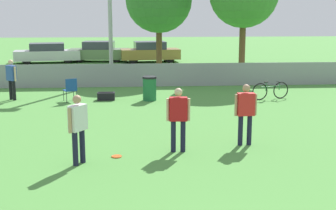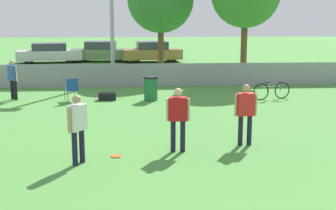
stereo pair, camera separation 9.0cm
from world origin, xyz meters
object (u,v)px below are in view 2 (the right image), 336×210
tree_near_pole (161,0)px  gear_bag_sideline (107,96)px  frisbee_disc (116,156)px  parked_car_silver (50,53)px  parked_car_olive (101,52)px  bicycle_sideline (272,91)px  player_thrower_red (178,115)px  player_receiver_white (77,124)px  spectator_in_blue (13,77)px  trash_bin (151,88)px  player_defender_red (246,110)px  folding_chair_sideline (72,88)px  parked_car_tan (152,52)px

tree_near_pole → gear_bag_sideline: size_ratio=8.54×
frisbee_disc → parked_car_silver: 22.42m
parked_car_olive → frisbee_disc: bearing=-82.1°
tree_near_pole → bicycle_sideline: 9.10m
player_thrower_red → parked_car_silver: (-7.02, 21.41, -0.31)m
parked_car_silver → parked_car_olive: bearing=0.2°
tree_near_pole → player_thrower_red: tree_near_pole is taller
player_receiver_white → gear_bag_sideline: size_ratio=2.39×
tree_near_pole → parked_car_silver: bearing=135.0°
frisbee_disc → parked_car_silver: (-5.46, 21.73, 0.65)m
spectator_in_blue → frisbee_disc: 9.11m
tree_near_pole → spectator_in_blue: (-6.33, -6.51, -3.18)m
frisbee_disc → spectator_in_blue: bearing=119.4°
trash_bin → gear_bag_sideline: 1.80m
parked_car_silver → player_receiver_white: bearing=-87.4°
tree_near_pole → trash_bin: tree_near_pole is taller
frisbee_disc → player_receiver_white: bearing=-151.3°
player_receiver_white → parked_car_olive: bearing=38.4°
player_receiver_white → bicycle_sideline: size_ratio=1.02×
player_defender_red → folding_chair_sideline: (-5.46, 6.56, -0.44)m
player_receiver_white → parked_car_silver: bearing=47.4°
trash_bin → parked_car_silver: (-6.55, 14.36, 0.17)m
parked_car_olive → trash_bin: bearing=-75.5°
tree_near_pole → parked_car_silver: 10.94m
frisbee_disc → bicycle_sideline: (6.03, 7.23, 0.35)m
player_defender_red → folding_chair_sideline: 8.55m
bicycle_sideline → spectator_in_blue: bearing=161.2°
player_defender_red → folding_chair_sideline: size_ratio=1.78×
player_thrower_red → player_defender_red: (1.85, 0.47, 0.00)m
player_receiver_white → trash_bin: size_ratio=1.70×
player_receiver_white → parked_car_tan: size_ratio=0.39×
spectator_in_blue → trash_bin: 5.58m
folding_chair_sideline → gear_bag_sideline: 1.45m
player_thrower_red → trash_bin: 7.07m
parked_car_olive → gear_bag_sideline: bearing=-82.1°
spectator_in_blue → parked_car_olive: size_ratio=0.39×
trash_bin → parked_car_tan: bearing=87.8°
spectator_in_blue → gear_bag_sideline: size_ratio=2.35×
frisbee_disc → parked_car_silver: bearing=104.1°
player_defender_red → bicycle_sideline: 6.97m
player_defender_red → player_receiver_white: bearing=-166.9°
player_defender_red → parked_car_olive: bearing=100.6°
player_receiver_white → frisbee_disc: size_ratio=6.42×
player_defender_red → trash_bin: (-2.32, 6.57, -0.48)m
player_defender_red → bicycle_sideline: player_defender_red is taller
tree_near_pole → spectator_in_blue: size_ratio=3.63×
folding_chair_sideline → bicycle_sideline: size_ratio=0.57×
player_receiver_white → parked_car_olive: size_ratio=0.39×
player_receiver_white → frisbee_disc: 1.37m
frisbee_disc → parked_car_tan: 21.75m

